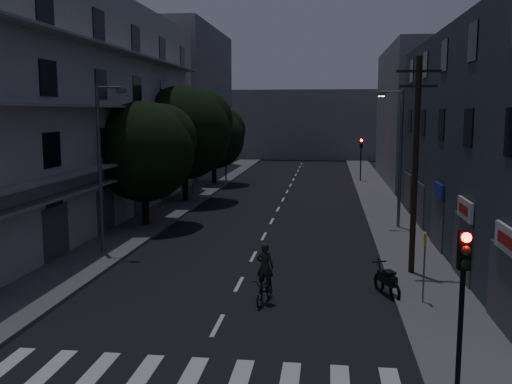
% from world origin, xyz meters
% --- Properties ---
extents(ground, '(160.00, 160.00, 0.00)m').
position_xyz_m(ground, '(0.00, 25.00, 0.00)').
color(ground, black).
rests_on(ground, ground).
extents(sidewalk_left, '(3.00, 90.00, 0.15)m').
position_xyz_m(sidewalk_left, '(-7.50, 25.00, 0.07)').
color(sidewalk_left, '#565659').
rests_on(sidewalk_left, ground).
extents(sidewalk_right, '(3.00, 90.00, 0.15)m').
position_xyz_m(sidewalk_right, '(7.50, 25.00, 0.07)').
color(sidewalk_right, '#565659').
rests_on(sidewalk_right, ground).
extents(crosswalk, '(10.90, 3.00, 0.01)m').
position_xyz_m(crosswalk, '(-0.00, -2.00, 0.00)').
color(crosswalk, beige).
rests_on(crosswalk, ground).
extents(lane_markings, '(0.15, 60.50, 0.01)m').
position_xyz_m(lane_markings, '(0.00, 31.25, 0.01)').
color(lane_markings, beige).
rests_on(lane_markings, ground).
extents(building_left, '(7.00, 36.00, 14.00)m').
position_xyz_m(building_left, '(-11.98, 18.00, 6.99)').
color(building_left, '#ADAEA8').
rests_on(building_left, ground).
extents(building_right, '(6.19, 28.00, 11.00)m').
position_xyz_m(building_right, '(11.99, 14.00, 5.50)').
color(building_right, '#2E343E').
rests_on(building_right, ground).
extents(building_far_left, '(6.00, 20.00, 16.00)m').
position_xyz_m(building_far_left, '(-12.00, 48.00, 8.00)').
color(building_far_left, slate).
rests_on(building_far_left, ground).
extents(building_far_right, '(6.00, 20.00, 13.00)m').
position_xyz_m(building_far_right, '(12.00, 42.00, 6.50)').
color(building_far_right, slate).
rests_on(building_far_right, ground).
extents(building_far_end, '(24.00, 8.00, 10.00)m').
position_xyz_m(building_far_end, '(0.00, 70.00, 5.00)').
color(building_far_end, slate).
rests_on(building_far_end, ground).
extents(tree_near, '(6.01, 6.01, 7.41)m').
position_xyz_m(tree_near, '(-7.36, 17.41, 4.79)').
color(tree_near, black).
rests_on(tree_near, sidewalk_left).
extents(tree_mid, '(7.13, 7.13, 8.77)m').
position_xyz_m(tree_mid, '(-7.29, 26.94, 5.63)').
color(tree_mid, black).
rests_on(tree_mid, sidewalk_left).
extents(tree_far, '(5.84, 5.84, 7.22)m').
position_xyz_m(tree_far, '(-7.19, 37.50, 4.67)').
color(tree_far, black).
rests_on(tree_far, sidewalk_left).
extents(traffic_signal_near, '(0.28, 0.37, 4.10)m').
position_xyz_m(traffic_signal_near, '(6.60, -2.43, 3.10)').
color(traffic_signal_near, black).
rests_on(traffic_signal_near, sidewalk_right).
extents(traffic_signal_far_right, '(0.28, 0.37, 4.10)m').
position_xyz_m(traffic_signal_far_right, '(6.70, 41.26, 3.10)').
color(traffic_signal_far_right, black).
rests_on(traffic_signal_far_right, sidewalk_right).
extents(traffic_signal_far_left, '(0.28, 0.37, 4.10)m').
position_xyz_m(traffic_signal_far_left, '(-6.42, 39.19, 3.10)').
color(traffic_signal_far_left, black).
rests_on(traffic_signal_far_left, sidewalk_left).
extents(street_lamp_left_near, '(1.51, 0.25, 8.00)m').
position_xyz_m(street_lamp_left_near, '(-7.25, 10.52, 4.60)').
color(street_lamp_left_near, '#54575B').
rests_on(street_lamp_left_near, sidewalk_left).
extents(street_lamp_right, '(1.51, 0.25, 8.00)m').
position_xyz_m(street_lamp_right, '(7.56, 18.40, 4.60)').
color(street_lamp_right, '#575B5F').
rests_on(street_lamp_right, sidewalk_right).
extents(street_lamp_left_far, '(1.51, 0.25, 8.00)m').
position_xyz_m(street_lamp_left_far, '(-7.33, 29.93, 4.60)').
color(street_lamp_left_far, slate).
rests_on(street_lamp_left_far, sidewalk_left).
extents(utility_pole, '(1.80, 0.24, 9.00)m').
position_xyz_m(utility_pole, '(7.08, 8.65, 4.87)').
color(utility_pole, black).
rests_on(utility_pole, sidewalk_right).
extents(bus_stop_sign, '(0.06, 0.35, 2.52)m').
position_xyz_m(bus_stop_sign, '(6.96, 4.78, 1.89)').
color(bus_stop_sign, '#595B60').
rests_on(bus_stop_sign, sidewalk_right).
extents(motorcycle, '(0.97, 1.99, 1.34)m').
position_xyz_m(motorcycle, '(5.78, 5.78, 0.53)').
color(motorcycle, black).
rests_on(motorcycle, ground).
extents(cyclist, '(0.94, 1.86, 2.24)m').
position_xyz_m(cyclist, '(1.29, 4.40, 0.76)').
color(cyclist, black).
rests_on(cyclist, ground).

